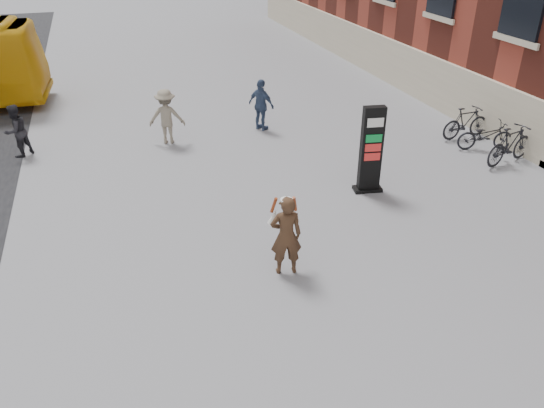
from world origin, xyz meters
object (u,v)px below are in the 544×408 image
object	(u,v)px
pedestrian_a	(16,131)
bike_5	(510,145)
pedestrian_c	(261,105)
woman	(286,234)
pedestrian_b	(167,117)
info_pylon	(371,150)
bike_7	(466,123)
bike_6	(485,136)

from	to	relation	value
pedestrian_a	bike_5	xyz separation A→B (m)	(13.63, -5.00, -0.22)
pedestrian_c	woman	bearing A→B (deg)	131.26
pedestrian_b	woman	bearing A→B (deg)	112.54
info_pylon	pedestrian_a	xyz separation A→B (m)	(-8.92, 5.32, -0.36)
pedestrian_b	bike_7	distance (m)	9.59
pedestrian_a	bike_7	bearing A→B (deg)	123.13
woman	bike_6	size ratio (longest dim) A/B	1.01
pedestrian_b	bike_5	distance (m)	10.35
pedestrian_c	pedestrian_b	bearing A→B (deg)	58.29
pedestrian_c	bike_5	bearing A→B (deg)	-163.90
pedestrian_b	bike_6	xyz separation A→B (m)	(9.23, -3.58, -0.41)
bike_6	bike_7	size ratio (longest dim) A/B	0.99
woman	pedestrian_b	xyz separation A→B (m)	(-1.26, 7.72, -0.03)
pedestrian_a	pedestrian_c	size ratio (longest dim) A/B	0.92
woman	pedestrian_a	xyz separation A→B (m)	(-5.66, 8.06, -0.10)
woman	info_pylon	bearing A→B (deg)	-129.72
info_pylon	bike_6	world-z (taller)	info_pylon
info_pylon	woman	world-z (taller)	info_pylon
bike_5	bike_7	world-z (taller)	bike_5
pedestrian_c	bike_6	xyz separation A→B (m)	(6.06, -3.78, -0.41)
pedestrian_a	pedestrian_b	size ratio (longest dim) A/B	0.91
bike_6	bike_5	bearing A→B (deg)	-164.94
info_pylon	pedestrian_c	distance (m)	5.36
info_pylon	bike_6	size ratio (longest dim) A/B	1.34
pedestrian_c	pedestrian_a	bearing A→B (deg)	53.76
bike_5	bike_6	size ratio (longest dim) A/B	1.10
woman	bike_6	bearing A→B (deg)	-142.29
pedestrian_a	bike_7	distance (m)	13.94
woman	bike_5	bearing A→B (deg)	-148.75
pedestrian_b	pedestrian_c	xyz separation A→B (m)	(3.17, 0.19, -0.01)
bike_6	pedestrian_c	bearing A→B (deg)	73.13
info_pylon	bike_7	distance (m)	5.32
pedestrian_a	bike_7	world-z (taller)	pedestrian_a
bike_6	bike_7	bearing A→B (deg)	15.06
pedestrian_b	bike_5	world-z (taller)	pedestrian_b
bike_6	info_pylon	bearing A→B (deg)	121.62
pedestrian_b	pedestrian_a	bearing A→B (deg)	8.95
pedestrian_a	info_pylon	bearing A→B (deg)	104.40
woman	bike_5	xyz separation A→B (m)	(7.97, 3.06, -0.32)
woman	bike_5	distance (m)	8.54
pedestrian_c	bike_7	size ratio (longest dim) A/B	0.99
info_pylon	bike_5	distance (m)	4.75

